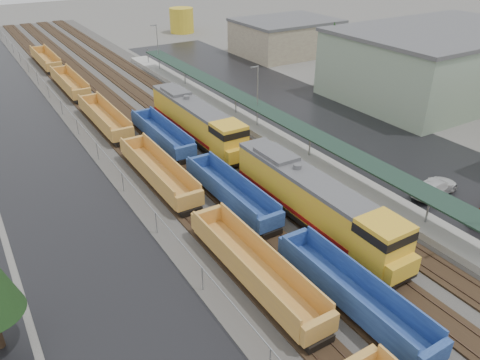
% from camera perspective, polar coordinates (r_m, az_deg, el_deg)
% --- Properties ---
extents(ballast_strip, '(20.00, 160.00, 0.08)m').
position_cam_1_polar(ballast_strip, '(61.96, -10.55, 7.25)').
color(ballast_strip, '#302D2B').
rests_on(ballast_strip, ground).
extents(trackbed, '(14.60, 160.00, 0.22)m').
position_cam_1_polar(trackbed, '(61.91, -10.56, 7.35)').
color(trackbed, black).
rests_on(trackbed, ground).
extents(west_parking_lot, '(10.00, 160.00, 0.02)m').
position_cam_1_polar(west_parking_lot, '(58.80, -24.17, 3.93)').
color(west_parking_lot, black).
rests_on(west_parking_lot, ground).
extents(east_commuter_lot, '(16.00, 100.00, 0.02)m').
position_cam_1_polar(east_commuter_lot, '(63.12, 9.35, 7.73)').
color(east_commuter_lot, black).
rests_on(east_commuter_lot, ground).
extents(station_platform, '(3.00, 80.00, 8.00)m').
position_cam_1_polar(station_platform, '(57.43, 2.08, 6.74)').
color(station_platform, '#9E9B93').
rests_on(station_platform, ground).
extents(chainlink_fence, '(0.08, 160.04, 2.02)m').
position_cam_1_polar(chainlink_fence, '(57.54, -18.89, 6.17)').
color(chainlink_fence, gray).
rests_on(chainlink_fence, ground).
extents(industrial_buildings, '(32.52, 75.30, 9.50)m').
position_cam_1_polar(industrial_buildings, '(72.73, 23.46, 12.08)').
color(industrial_buildings, '#C0A993').
rests_on(industrial_buildings, ground).
extents(tree_east, '(4.40, 4.40, 10.00)m').
position_cam_1_polar(tree_east, '(72.81, 11.21, 15.67)').
color(tree_east, '#332316').
rests_on(tree_east, ground).
extents(locomotive_lead, '(3.03, 19.95, 4.52)m').
position_cam_1_polar(locomotive_lead, '(38.33, 9.29, -2.67)').
color(locomotive_lead, black).
rests_on(locomotive_lead, ground).
extents(locomotive_trail, '(3.03, 19.95, 4.52)m').
position_cam_1_polar(locomotive_trail, '(54.14, -5.17, 7.16)').
color(locomotive_trail, black).
rests_on(locomotive_trail, ground).
extents(well_string_yellow, '(2.62, 116.05, 2.32)m').
position_cam_1_polar(well_string_yellow, '(45.75, -9.94, 0.93)').
color(well_string_yellow, gold).
rests_on(well_string_yellow, ground).
extents(well_string_blue, '(2.50, 74.83, 2.21)m').
position_cam_1_polar(well_string_blue, '(31.92, 13.49, -13.37)').
color(well_string_blue, navy).
rests_on(well_string_blue, ground).
extents(storage_tank, '(5.54, 5.54, 5.54)m').
position_cam_1_polar(storage_tank, '(115.87, -7.12, 18.75)').
color(storage_tank, gold).
rests_on(storage_tank, ground).
extents(parked_car_east_c, '(2.88, 5.65, 1.57)m').
position_cam_1_polar(parked_car_east_c, '(46.92, 22.68, -0.79)').
color(parked_car_east_c, silver).
rests_on(parked_car_east_c, ground).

